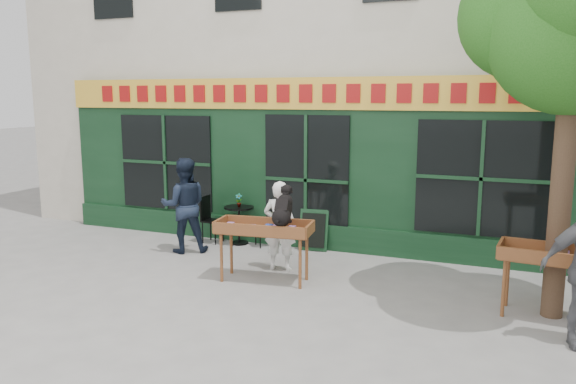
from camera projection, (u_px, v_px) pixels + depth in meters
name	position (u px, v px, depth m)	size (l,w,h in m)	color
ground	(256.00, 283.00, 8.95)	(80.00, 80.00, 0.00)	slate
building	(359.00, 11.00, 13.57)	(14.00, 7.26, 10.00)	beige
book_cart_center	(264.00, 231.00, 8.95)	(1.56, 0.79, 0.99)	brown
dog	(283.00, 205.00, 8.69)	(0.34, 0.60, 0.60)	black
woman	(280.00, 226.00, 9.55)	(0.56, 0.37, 1.54)	white
book_cart_right	(560.00, 260.00, 7.37)	(1.55, 0.76, 0.99)	brown
bistro_table	(239.00, 217.00, 11.27)	(0.60, 0.60, 0.76)	black
bistro_chair_left	(209.00, 215.00, 11.41)	(0.38, 0.38, 0.95)	black
bistro_chair_right	(269.00, 218.00, 11.14)	(0.51, 0.51, 0.95)	black
potted_plant	(239.00, 200.00, 11.21)	(0.14, 0.10, 0.27)	gray
man_left	(184.00, 205.00, 10.64)	(0.88, 0.69, 1.81)	black
chalkboard	(313.00, 230.00, 10.81)	(0.57, 0.24, 0.79)	black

